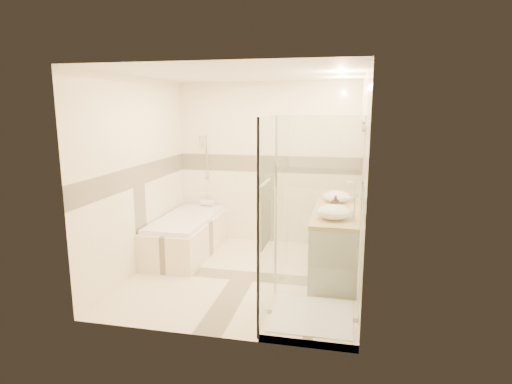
% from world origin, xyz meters
% --- Properties ---
extents(room, '(2.82, 3.02, 2.52)m').
position_xyz_m(room, '(0.06, 0.01, 1.26)').
color(room, beige).
rests_on(room, ground).
extents(bathtub, '(0.75, 1.70, 0.56)m').
position_xyz_m(bathtub, '(-1.02, 0.65, 0.31)').
color(bathtub, beige).
rests_on(bathtub, ground).
extents(vanity, '(0.58, 1.62, 0.85)m').
position_xyz_m(vanity, '(1.12, 0.30, 0.43)').
color(vanity, white).
rests_on(vanity, ground).
extents(shower_enclosure, '(0.96, 0.93, 2.04)m').
position_xyz_m(shower_enclosure, '(0.83, -0.97, 0.51)').
color(shower_enclosure, beige).
rests_on(shower_enclosure, ground).
extents(vessel_sink_near, '(0.39, 0.39, 0.15)m').
position_xyz_m(vessel_sink_near, '(1.10, 0.80, 0.93)').
color(vessel_sink_near, white).
rests_on(vessel_sink_near, vanity).
extents(vessel_sink_far, '(0.41, 0.41, 0.16)m').
position_xyz_m(vessel_sink_far, '(1.10, -0.13, 0.93)').
color(vessel_sink_far, white).
rests_on(vessel_sink_far, vanity).
extents(faucet_near, '(0.12, 0.03, 0.30)m').
position_xyz_m(faucet_near, '(1.32, 0.80, 1.03)').
color(faucet_near, silver).
rests_on(faucet_near, vanity).
extents(faucet_far, '(0.11, 0.03, 0.27)m').
position_xyz_m(faucet_far, '(1.32, -0.13, 1.01)').
color(faucet_far, silver).
rests_on(faucet_far, vanity).
extents(amenity_bottle_a, '(0.10, 0.10, 0.18)m').
position_xyz_m(amenity_bottle_a, '(1.10, 0.26, 0.94)').
color(amenity_bottle_a, black).
rests_on(amenity_bottle_a, vanity).
extents(amenity_bottle_b, '(0.14, 0.14, 0.17)m').
position_xyz_m(amenity_bottle_b, '(1.10, 0.37, 0.94)').
color(amenity_bottle_b, black).
rests_on(amenity_bottle_b, vanity).
extents(folded_towels, '(0.17, 0.26, 0.08)m').
position_xyz_m(folded_towels, '(1.10, 0.94, 0.89)').
color(folded_towels, white).
rests_on(folded_towels, vanity).
extents(rolled_towel, '(0.22, 0.10, 0.10)m').
position_xyz_m(rolled_towel, '(-0.95, 1.37, 0.61)').
color(rolled_towel, white).
rests_on(rolled_towel, bathtub).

